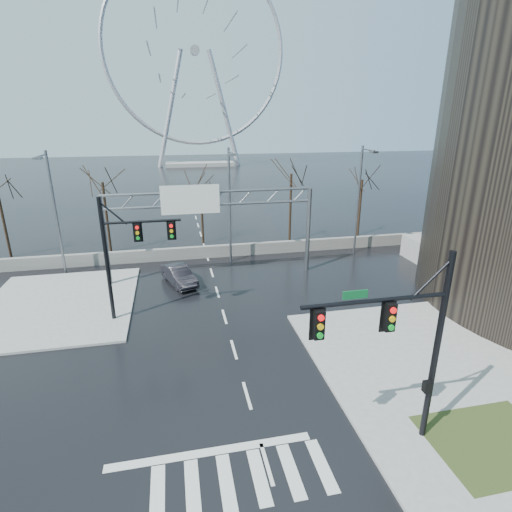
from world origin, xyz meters
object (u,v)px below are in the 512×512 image
object	(u,v)px
sign_gantry	(206,216)
car	(179,275)
signal_mast_far	(125,248)
signal_mast_near	(407,336)
ferris_wheel	(195,59)

from	to	relation	value
sign_gantry	car	distance (m)	5.10
signal_mast_far	car	xyz separation A→B (m)	(3.15, 5.23, -4.12)
signal_mast_near	ferris_wheel	world-z (taller)	ferris_wheel
signal_mast_near	car	bearing A→B (deg)	113.32
signal_mast_far	ferris_wheel	world-z (taller)	ferris_wheel
signal_mast_near	sign_gantry	world-z (taller)	signal_mast_near
sign_gantry	car	world-z (taller)	sign_gantry
signal_mast_far	sign_gantry	bearing A→B (deg)	47.53
sign_gantry	signal_mast_far	bearing A→B (deg)	-132.47
sign_gantry	car	size ratio (longest dim) A/B	3.77
ferris_wheel	car	bearing A→B (deg)	-95.45
signal_mast_far	ferris_wheel	distance (m)	89.30
sign_gantry	ferris_wheel	size ratio (longest dim) A/B	0.32
signal_mast_far	ferris_wheel	xyz separation A→B (m)	(10.87, 86.04, 21.30)
signal_mast_far	ferris_wheel	bearing A→B (deg)	82.80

